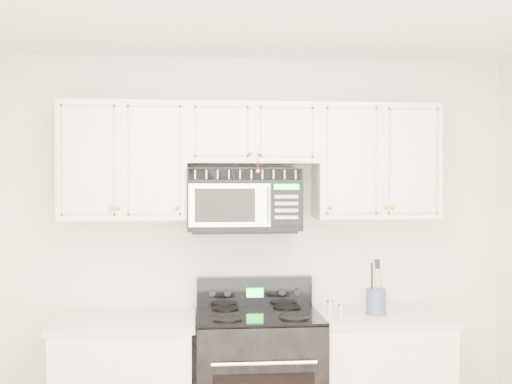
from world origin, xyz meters
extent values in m
cube|color=silver|center=(0.00, 1.75, 1.30)|extent=(3.50, 0.01, 2.60)
cube|color=beige|center=(-0.80, 1.44, 0.90)|extent=(0.86, 0.65, 0.04)
cube|color=beige|center=(0.80, 1.44, 0.90)|extent=(0.86, 0.65, 0.04)
cylinder|color=silver|center=(0.03, 1.06, 0.72)|extent=(0.61, 0.02, 0.02)
cube|color=black|center=(0.03, 1.42, 0.93)|extent=(0.77, 0.66, 0.02)
cube|color=black|center=(0.03, 1.71, 1.02)|extent=(0.77, 0.08, 0.20)
cube|color=#16D62A|center=(0.03, 1.67, 1.02)|extent=(0.11, 0.00, 0.06)
cube|color=white|center=(-0.82, 1.58, 1.90)|extent=(0.80, 0.33, 0.75)
cube|color=white|center=(0.82, 1.58, 1.90)|extent=(0.80, 0.33, 0.75)
cube|color=white|center=(0.00, 1.58, 2.08)|extent=(0.84, 0.33, 0.39)
sphere|color=#C9883D|center=(-0.84, 1.40, 1.60)|extent=(0.03, 0.03, 0.03)
sphere|color=#C9883D|center=(-0.48, 1.40, 1.60)|extent=(0.03, 0.03, 0.03)
sphere|color=#C9883D|center=(0.48, 1.40, 1.60)|extent=(0.03, 0.03, 0.03)
sphere|color=#C9883D|center=(0.84, 1.40, 1.60)|extent=(0.03, 0.03, 0.03)
sphere|color=#C9883D|center=(-0.03, 1.40, 1.94)|extent=(0.03, 0.03, 0.03)
sphere|color=#C9883D|center=(0.03, 1.40, 1.94)|extent=(0.03, 0.03, 0.03)
cylinder|color=#B10E0B|center=(0.02, 1.40, 1.89)|extent=(0.00, 0.00, 0.11)
sphere|color=#C9883D|center=(0.02, 1.40, 1.83)|extent=(0.03, 0.03, 0.03)
cube|color=black|center=(-0.06, 1.57, 1.65)|extent=(0.73, 0.36, 0.40)
cube|color=#BBB9B0|center=(-0.06, 1.39, 1.81)|extent=(0.71, 0.01, 0.07)
cube|color=silver|center=(-0.16, 1.38, 1.62)|extent=(0.51, 0.01, 0.27)
cube|color=black|center=(-0.19, 1.38, 1.62)|extent=(0.37, 0.01, 0.21)
cube|color=black|center=(0.20, 1.38, 1.62)|extent=(0.20, 0.01, 0.27)
cube|color=#16D62A|center=(0.20, 1.38, 1.73)|extent=(0.16, 0.00, 0.03)
cylinder|color=silver|center=(0.08, 1.35, 1.62)|extent=(0.02, 0.02, 0.23)
cylinder|color=#3F4D73|center=(0.77, 1.39, 1.00)|extent=(0.13, 0.13, 0.16)
cylinder|color=#A37449|center=(0.81, 1.39, 1.08)|extent=(0.01, 0.01, 0.28)
cylinder|color=black|center=(0.76, 1.42, 1.09)|extent=(0.01, 0.01, 0.30)
cylinder|color=#A37449|center=(0.76, 1.36, 1.10)|extent=(0.01, 0.01, 0.32)
cylinder|color=#B8B8C4|center=(0.53, 1.31, 0.96)|extent=(0.04, 0.04, 0.07)
cylinder|color=silver|center=(0.53, 1.31, 1.00)|extent=(0.04, 0.04, 0.01)
cylinder|color=#B8B8C4|center=(0.48, 1.38, 0.96)|extent=(0.04, 0.04, 0.08)
cylinder|color=silver|center=(0.48, 1.38, 1.01)|extent=(0.04, 0.04, 0.02)
camera|label=1|loc=(-0.35, -2.58, 1.77)|focal=45.00mm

